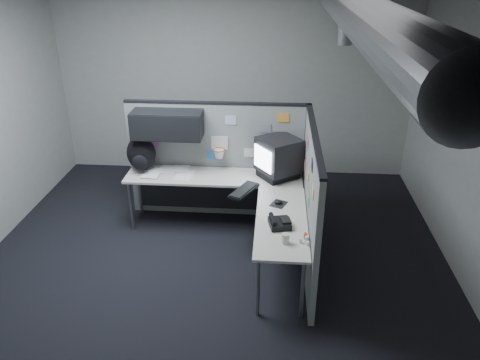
# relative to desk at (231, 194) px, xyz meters

# --- Properties ---
(room) EXTENTS (5.62, 5.62, 3.22)m
(room) POSITION_rel_desk_xyz_m (0.41, -0.70, 1.48)
(room) COLOR black
(room) RESTS_ON ground
(partition_back) EXTENTS (2.44, 0.42, 1.63)m
(partition_back) POSITION_rel_desk_xyz_m (-0.40, 0.53, 0.38)
(partition_back) COLOR gray
(partition_back) RESTS_ON ground
(partition_right) EXTENTS (0.07, 2.23, 1.63)m
(partition_right) POSITION_rel_desk_xyz_m (0.95, -0.49, 0.21)
(partition_right) COLOR gray
(partition_right) RESTS_ON ground
(desk) EXTENTS (2.31, 2.11, 0.73)m
(desk) POSITION_rel_desk_xyz_m (0.00, 0.00, 0.00)
(desk) COLOR beige
(desk) RESTS_ON ground
(monitor) EXTENTS (0.65, 0.65, 0.53)m
(monitor) POSITION_rel_desk_xyz_m (0.59, 0.31, 0.39)
(monitor) COLOR black
(monitor) RESTS_ON desk
(keyboard) EXTENTS (0.37, 0.52, 0.04)m
(keyboard) POSITION_rel_desk_xyz_m (0.18, -0.16, 0.14)
(keyboard) COLOR black
(keyboard) RESTS_ON desk
(mouse) EXTENTS (0.22, 0.24, 0.04)m
(mouse) POSITION_rel_desk_xyz_m (0.60, -0.43, 0.13)
(mouse) COLOR black
(mouse) RESTS_ON desk
(phone) EXTENTS (0.26, 0.28, 0.11)m
(phone) POSITION_rel_desk_xyz_m (0.61, -0.92, 0.16)
(phone) COLOR black
(phone) RESTS_ON desk
(bottles) EXTENTS (0.11, 0.16, 0.07)m
(bottles) POSITION_rel_desk_xyz_m (0.87, -1.20, 0.15)
(bottles) COLOR silver
(bottles) RESTS_ON desk
(cup) EXTENTS (0.10, 0.10, 0.11)m
(cup) POSITION_rel_desk_xyz_m (0.67, -1.24, 0.17)
(cup) COLOR beige
(cup) RESTS_ON desk
(papers) EXTENTS (0.88, 0.57, 0.02)m
(papers) POSITION_rel_desk_xyz_m (-0.95, 0.39, 0.13)
(papers) COLOR white
(papers) RESTS_ON desk
(backpack) EXTENTS (0.44, 0.42, 0.47)m
(backpack) POSITION_rel_desk_xyz_m (-1.22, 0.37, 0.35)
(backpack) COLOR black
(backpack) RESTS_ON desk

